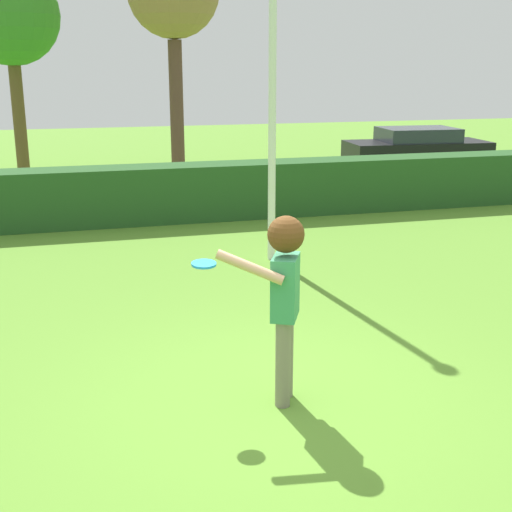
% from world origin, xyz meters
% --- Properties ---
extents(ground_plane, '(60.00, 60.00, 0.00)m').
position_xyz_m(ground_plane, '(0.00, 0.00, 0.00)').
color(ground_plane, '#5D922E').
extents(person, '(0.83, 0.52, 1.79)m').
position_xyz_m(person, '(0.08, 0.03, 1.14)').
color(person, gray).
rests_on(person, ground).
extents(frisbee, '(0.23, 0.23, 0.04)m').
position_xyz_m(frisbee, '(-0.60, 0.29, 1.32)').
color(frisbee, '#268CE5').
extents(lamppost, '(0.24, 0.24, 5.37)m').
position_xyz_m(lamppost, '(1.37, 4.73, 3.00)').
color(lamppost, silver).
rests_on(lamppost, ground).
extents(hedge_row, '(29.87, 0.90, 1.12)m').
position_xyz_m(hedge_row, '(0.00, 8.03, 0.56)').
color(hedge_row, '#245021').
rests_on(hedge_row, ground).
extents(parked_car_black, '(4.31, 2.05, 1.25)m').
position_xyz_m(parked_car_black, '(8.39, 13.01, 0.69)').
color(parked_car_black, black).
rests_on(parked_car_black, ground).
extents(willow_tree, '(2.58, 2.58, 5.59)m').
position_xyz_m(willow_tree, '(-2.92, 14.36, 4.25)').
color(willow_tree, brown).
rests_on(willow_tree, ground).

